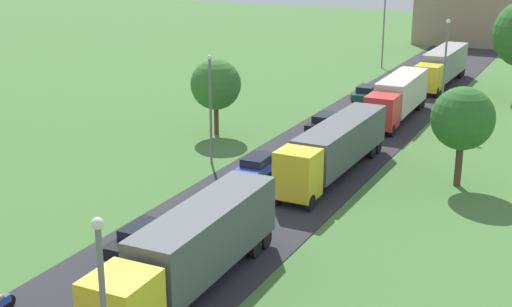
{
  "coord_description": "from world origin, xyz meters",
  "views": [
    {
      "loc": [
        18.19,
        -9.97,
        15.89
      ],
      "look_at": [
        -0.79,
        27.76,
        2.58
      ],
      "focal_mm": 49.29,
      "sensor_mm": 36.0,
      "label": 1
    }
  ],
  "objects_px": {
    "truck_third": "(398,96)",
    "tree_maple": "(216,85)",
    "car_fourth": "(324,123)",
    "car_second": "(141,239)",
    "car_third": "(256,166)",
    "distant_building": "(472,10)",
    "lamppost_third": "(445,66)",
    "truck_second": "(335,146)",
    "car_fifth": "(366,93)",
    "tree_pine": "(463,119)",
    "lamppost_second": "(210,104)",
    "truck_lead": "(193,248)",
    "truck_fourth": "(443,65)",
    "lamppost_fourth": "(384,26)"
  },
  "relations": [
    {
      "from": "truck_third",
      "to": "distant_building",
      "type": "xyz_separation_m",
      "value": [
        -3.1,
        50.35,
        2.61
      ]
    },
    {
      "from": "lamppost_third",
      "to": "tree_pine",
      "type": "distance_m",
      "value": 16.45
    },
    {
      "from": "car_second",
      "to": "tree_pine",
      "type": "height_order",
      "value": "tree_pine"
    },
    {
      "from": "truck_fourth",
      "to": "lamppost_fourth",
      "type": "distance_m",
      "value": 11.51
    },
    {
      "from": "truck_second",
      "to": "truck_third",
      "type": "relative_size",
      "value": 1.16
    },
    {
      "from": "truck_second",
      "to": "lamppost_second",
      "type": "distance_m",
      "value": 9.3
    },
    {
      "from": "truck_lead",
      "to": "car_second",
      "type": "xyz_separation_m",
      "value": [
        -4.52,
        2.16,
        -1.34
      ]
    },
    {
      "from": "car_second",
      "to": "car_fifth",
      "type": "distance_m",
      "value": 38.34
    },
    {
      "from": "truck_lead",
      "to": "lamppost_fourth",
      "type": "bearing_deg",
      "value": 98.69
    },
    {
      "from": "lamppost_second",
      "to": "lamppost_third",
      "type": "xyz_separation_m",
      "value": [
        12.18,
        18.95,
        0.56
      ]
    },
    {
      "from": "truck_lead",
      "to": "distant_building",
      "type": "xyz_separation_m",
      "value": [
        -3.42,
        85.26,
        2.57
      ]
    },
    {
      "from": "car_fifth",
      "to": "lamppost_second",
      "type": "bearing_deg",
      "value": -99.1
    },
    {
      "from": "truck_lead",
      "to": "tree_pine",
      "type": "relative_size",
      "value": 2.01
    },
    {
      "from": "lamppost_second",
      "to": "car_fifth",
      "type": "bearing_deg",
      "value": 80.9
    },
    {
      "from": "car_fourth",
      "to": "tree_maple",
      "type": "bearing_deg",
      "value": -149.68
    },
    {
      "from": "car_third",
      "to": "lamppost_third",
      "type": "height_order",
      "value": "lamppost_third"
    },
    {
      "from": "truck_third",
      "to": "tree_maple",
      "type": "bearing_deg",
      "value": -136.21
    },
    {
      "from": "tree_pine",
      "to": "distant_building",
      "type": "distance_m",
      "value": 66.27
    },
    {
      "from": "car_second",
      "to": "car_fifth",
      "type": "xyz_separation_m",
      "value": [
        -0.53,
        38.33,
        -0.01
      ]
    },
    {
      "from": "truck_lead",
      "to": "car_third",
      "type": "bearing_deg",
      "value": 106.36
    },
    {
      "from": "car_fourth",
      "to": "tree_maple",
      "type": "relative_size",
      "value": 0.7
    },
    {
      "from": "truck_fourth",
      "to": "truck_second",
      "type": "bearing_deg",
      "value": -89.65
    },
    {
      "from": "truck_second",
      "to": "tree_maple",
      "type": "xyz_separation_m",
      "value": [
        -12.3,
        5.25,
        2.09
      ]
    },
    {
      "from": "car_fifth",
      "to": "tree_maple",
      "type": "relative_size",
      "value": 0.64
    },
    {
      "from": "truck_third",
      "to": "lamppost_fourth",
      "type": "relative_size",
      "value": 1.34
    },
    {
      "from": "lamppost_third",
      "to": "lamppost_fourth",
      "type": "distance_m",
      "value": 25.9
    },
    {
      "from": "tree_maple",
      "to": "lamppost_second",
      "type": "bearing_deg",
      "value": -62.98
    },
    {
      "from": "car_fourth",
      "to": "lamppost_third",
      "type": "height_order",
      "value": "lamppost_third"
    },
    {
      "from": "car_fourth",
      "to": "lamppost_third",
      "type": "xyz_separation_m",
      "value": [
        7.87,
        7.76,
        4.12
      ]
    },
    {
      "from": "lamppost_third",
      "to": "tree_pine",
      "type": "bearing_deg",
      "value": -73.68
    },
    {
      "from": "car_second",
      "to": "car_fifth",
      "type": "relative_size",
      "value": 1.05
    },
    {
      "from": "truck_lead",
      "to": "tree_pine",
      "type": "height_order",
      "value": "tree_pine"
    },
    {
      "from": "car_second",
      "to": "truck_fourth",
      "type": "bearing_deg",
      "value": 84.97
    },
    {
      "from": "car_fifth",
      "to": "car_third",
      "type": "bearing_deg",
      "value": -88.83
    },
    {
      "from": "car_fifth",
      "to": "lamppost_second",
      "type": "xyz_separation_m",
      "value": [
        -3.79,
        -23.69,
        3.58
      ]
    },
    {
      "from": "tree_maple",
      "to": "car_fourth",
      "type": "bearing_deg",
      "value": 30.32
    },
    {
      "from": "car_second",
      "to": "car_third",
      "type": "distance_m",
      "value": 13.29
    },
    {
      "from": "truck_third",
      "to": "car_fourth",
      "type": "xyz_separation_m",
      "value": [
        -4.21,
        -6.92,
        -1.3
      ]
    },
    {
      "from": "truck_second",
      "to": "lamppost_fourth",
      "type": "height_order",
      "value": "lamppost_fourth"
    },
    {
      "from": "car_fourth",
      "to": "tree_pine",
      "type": "distance_m",
      "value": 15.3
    },
    {
      "from": "tree_maple",
      "to": "distant_building",
      "type": "distance_m",
      "value": 62.41
    },
    {
      "from": "car_fourth",
      "to": "car_fifth",
      "type": "distance_m",
      "value": 12.51
    },
    {
      "from": "car_second",
      "to": "lamppost_third",
      "type": "height_order",
      "value": "lamppost_third"
    },
    {
      "from": "distant_building",
      "to": "tree_maple",
      "type": "bearing_deg",
      "value": -98.13
    },
    {
      "from": "truck_lead",
      "to": "truck_second",
      "type": "xyz_separation_m",
      "value": [
        0.05,
        18.23,
        -0.07
      ]
    },
    {
      "from": "lamppost_fourth",
      "to": "car_fourth",
      "type": "bearing_deg",
      "value": -81.77
    },
    {
      "from": "distant_building",
      "to": "truck_fourth",
      "type": "bearing_deg",
      "value": -84.44
    },
    {
      "from": "truck_lead",
      "to": "truck_fourth",
      "type": "relative_size",
      "value": 0.94
    },
    {
      "from": "car_third",
      "to": "lamppost_third",
      "type": "bearing_deg",
      "value": 68.79
    },
    {
      "from": "lamppost_second",
      "to": "car_fourth",
      "type": "bearing_deg",
      "value": 68.92
    }
  ]
}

